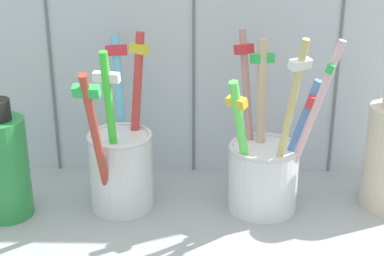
{
  "coord_description": "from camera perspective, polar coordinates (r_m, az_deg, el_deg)",
  "views": [
    {
      "loc": [
        1.16,
        -53.32,
        32.84
      ],
      "look_at": [
        0.0,
        1.96,
        10.89
      ],
      "focal_mm": 55.76,
      "sensor_mm": 36.0,
      "label": 1
    }
  ],
  "objects": [
    {
      "name": "soap_bottle",
      "position": [
        0.62,
        -17.67,
        -3.43
      ],
      "size": [
        5.17,
        5.17,
        12.36
      ],
      "color": "green",
      "rests_on": "counter_slab"
    },
    {
      "name": "toothbrush_cup_right",
      "position": [
        0.61,
        6.96,
        -3.74
      ],
      "size": [
        10.8,
        9.41,
        19.03
      ],
      "color": "white",
      "rests_on": "counter_slab"
    },
    {
      "name": "toothbrush_cup_left",
      "position": [
        0.62,
        -6.84,
        -3.32
      ],
      "size": [
        6.67,
        15.25,
        18.05
      ],
      "color": "silver",
      "rests_on": "counter_slab"
    },
    {
      "name": "counter_slab",
      "position": [
        0.62,
        -0.04,
        -9.18
      ],
      "size": [
        64.0,
        22.0,
        2.0
      ],
      "primitive_type": "cube",
      "color": "#9EA3A8",
      "rests_on": "ground"
    }
  ]
}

